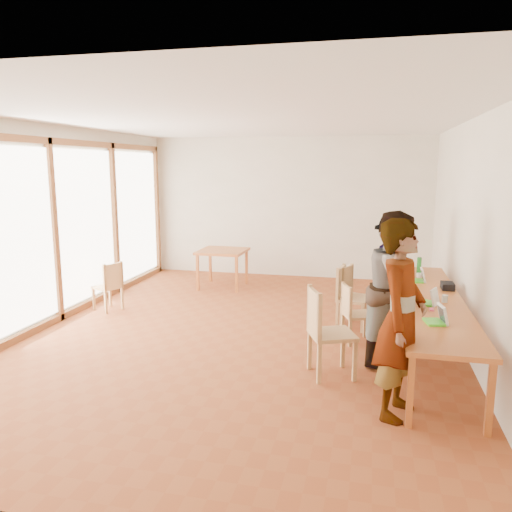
{
  "coord_description": "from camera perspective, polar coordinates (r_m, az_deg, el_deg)",
  "views": [
    {
      "loc": [
        1.74,
        -6.64,
        2.39
      ],
      "look_at": [
        0.15,
        0.28,
        1.1
      ],
      "focal_mm": 35.0,
      "sensor_mm": 36.0,
      "label": 1
    }
  ],
  "objects": [
    {
      "name": "chair_spare",
      "position": [
        8.61,
        -16.31,
        -2.79
      ],
      "size": [
        0.51,
        0.51,
        0.44
      ],
      "rotation": [
        0.0,
        0.0,
        2.71
      ],
      "color": "tan",
      "rests_on": "ground"
    },
    {
      "name": "green_bottle",
      "position": [
        7.91,
        18.13,
        -1.15
      ],
      "size": [
        0.07,
        0.07,
        0.28
      ],
      "primitive_type": "cylinder",
      "color": "#227B29",
      "rests_on": "communal_table"
    },
    {
      "name": "side_table",
      "position": [
        9.88,
        -3.84,
        0.25
      ],
      "size": [
        0.9,
        0.9,
        0.75
      ],
      "rotation": [
        0.0,
        0.0,
        -0.02
      ],
      "color": "#B65A28",
      "rests_on": "ground"
    },
    {
      "name": "laptop_far",
      "position": [
        7.52,
        18.21,
        -2.4
      ],
      "size": [
        0.21,
        0.24,
        0.2
      ],
      "rotation": [
        0.0,
        0.0,
        0.04
      ],
      "color": "#48D728",
      "rests_on": "communal_table"
    },
    {
      "name": "laptop_near",
      "position": [
        5.63,
        20.1,
        -6.68
      ],
      "size": [
        0.25,
        0.27,
        0.2
      ],
      "rotation": [
        0.0,
        0.0,
        0.19
      ],
      "color": "#48D728",
      "rests_on": "communal_table"
    },
    {
      "name": "person_mid",
      "position": [
        6.23,
        15.63,
        -3.6
      ],
      "size": [
        0.97,
        1.09,
        1.87
      ],
      "primitive_type": "imported",
      "rotation": [
        0.0,
        0.0,
        1.23
      ],
      "color": "gray",
      "rests_on": "ground"
    },
    {
      "name": "yellow_mug",
      "position": [
        7.57,
        16.86,
        -2.26
      ],
      "size": [
        0.18,
        0.18,
        0.11
      ],
      "primitive_type": "imported",
      "rotation": [
        0.0,
        0.0,
        -0.39
      ],
      "color": "#BF8F0A",
      "rests_on": "communal_table"
    },
    {
      "name": "person_near",
      "position": [
        4.94,
        16.22,
        -6.98
      ],
      "size": [
        0.64,
        0.8,
        1.92
      ],
      "primitive_type": "imported",
      "rotation": [
        0.0,
        0.0,
        1.28
      ],
      "color": "gray",
      "rests_on": "ground"
    },
    {
      "name": "condiment_cup",
      "position": [
        7.82,
        18.13,
        -2.1
      ],
      "size": [
        0.08,
        0.08,
        0.06
      ],
      "primitive_type": "cylinder",
      "color": "white",
      "rests_on": "communal_table"
    },
    {
      "name": "black_pouch",
      "position": [
        7.19,
        21.04,
        -3.21
      ],
      "size": [
        0.16,
        0.26,
        0.09
      ],
      "primitive_type": "cube",
      "color": "black",
      "rests_on": "communal_table"
    },
    {
      "name": "communal_table",
      "position": [
        6.68,
        19.14,
        -4.92
      ],
      "size": [
        0.8,
        4.0,
        0.75
      ],
      "color": "#B65A28",
      "rests_on": "ground"
    },
    {
      "name": "clear_glass",
      "position": [
        6.51,
        20.78,
        -4.57
      ],
      "size": [
        0.07,
        0.07,
        0.09
      ],
      "primitive_type": "cylinder",
      "color": "silver",
      "rests_on": "communal_table"
    },
    {
      "name": "chair_empty",
      "position": [
        7.71,
        10.91,
        -3.72
      ],
      "size": [
        0.54,
        0.54,
        0.47
      ],
      "rotation": [
        0.0,
        0.0,
        -0.37
      ],
      "color": "tan",
      "rests_on": "ground"
    },
    {
      "name": "chair_near",
      "position": [
        5.75,
        7.67,
        -7.61
      ],
      "size": [
        0.62,
        0.62,
        0.55
      ],
      "rotation": [
        0.0,
        0.0,
        0.38
      ],
      "color": "tan",
      "rests_on": "ground"
    },
    {
      "name": "wall_front",
      "position": [
        3.29,
        -19.75,
        -6.04
      ],
      "size": [
        6.0,
        0.1,
        3.0
      ],
      "primitive_type": "cube",
      "color": "silver",
      "rests_on": "ground"
    },
    {
      "name": "ceiling",
      "position": [
        6.89,
        -1.76,
        15.54
      ],
      "size": [
        6.0,
        8.0,
        0.04
      ],
      "primitive_type": "cube",
      "color": "white",
      "rests_on": "wall_back"
    },
    {
      "name": "laptop_mid",
      "position": [
        6.34,
        19.36,
        -4.78
      ],
      "size": [
        0.28,
        0.29,
        0.2
      ],
      "rotation": [
        0.0,
        0.0,
        -0.39
      ],
      "color": "#48D728",
      "rests_on": "communal_table"
    },
    {
      "name": "chair_mid",
      "position": [
        6.93,
        10.94,
        -5.77
      ],
      "size": [
        0.48,
        0.48,
        0.43
      ],
      "rotation": [
        0.0,
        0.0,
        0.37
      ],
      "color": "tan",
      "rests_on": "ground"
    },
    {
      "name": "wall_right",
      "position": [
        6.82,
        23.52,
        1.94
      ],
      "size": [
        0.1,
        8.0,
        3.0
      ],
      "primitive_type": "cube",
      "color": "silver",
      "rests_on": "ground"
    },
    {
      "name": "window_wall",
      "position": [
        8.19,
        -22.2,
        3.29
      ],
      "size": [
        0.1,
        8.0,
        3.0
      ],
      "primitive_type": "cube",
      "color": "white",
      "rests_on": "ground"
    },
    {
      "name": "pink_phone",
      "position": [
        6.12,
        19.43,
        -5.79
      ],
      "size": [
        0.05,
        0.1,
        0.01
      ],
      "primitive_type": "cube",
      "color": "#EB4778",
      "rests_on": "communal_table"
    },
    {
      "name": "chair_far",
      "position": [
        7.54,
        10.33,
        -3.87
      ],
      "size": [
        0.5,
        0.5,
        0.49
      ],
      "rotation": [
        0.0,
        0.0,
        -0.18
      ],
      "color": "tan",
      "rests_on": "ground"
    },
    {
      "name": "ground",
      "position": [
        7.27,
        -1.63,
        -8.9
      ],
      "size": [
        8.0,
        8.0,
        0.0
      ],
      "primitive_type": "plane",
      "color": "#954A24",
      "rests_on": "ground"
    },
    {
      "name": "person_far",
      "position": [
        8.13,
        15.24,
        -1.14
      ],
      "size": [
        0.96,
        1.22,
        1.66
      ],
      "primitive_type": "imported",
      "rotation": [
        0.0,
        0.0,
        1.93
      ],
      "color": "gray",
      "rests_on": "ground"
    },
    {
      "name": "wall_back",
      "position": [
        10.82,
        3.71,
        5.56
      ],
      "size": [
        6.0,
        0.1,
        3.0
      ],
      "primitive_type": "cube",
      "color": "silver",
      "rests_on": "ground"
    }
  ]
}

